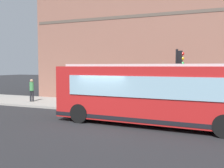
# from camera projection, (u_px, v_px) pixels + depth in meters

# --- Properties ---
(ground) EXTENTS (120.00, 120.00, 0.00)m
(ground) POSITION_uv_depth(u_px,v_px,m) (107.00, 123.00, 13.76)
(ground) COLOR #262628
(sidewalk_curb) EXTENTS (4.79, 40.00, 0.15)m
(sidewalk_curb) POSITION_uv_depth(u_px,v_px,m) (136.00, 108.00, 18.35)
(sidewalk_curb) COLOR #9E9991
(sidewalk_curb) RESTS_ON ground
(building_corner) EXTENTS (9.45, 20.36, 12.43)m
(building_corner) POSITION_uv_depth(u_px,v_px,m) (159.00, 31.00, 24.45)
(building_corner) COLOR #8C5B4C
(building_corner) RESTS_ON ground
(city_bus_nearside) EXTENTS (2.92, 10.13, 3.07)m
(city_bus_nearside) POSITION_uv_depth(u_px,v_px,m) (152.00, 94.00, 13.24)
(city_bus_nearside) COLOR red
(city_bus_nearside) RESTS_ON ground
(traffic_light_near_corner) EXTENTS (0.32, 0.49, 3.79)m
(traffic_light_near_corner) POSITION_uv_depth(u_px,v_px,m) (179.00, 69.00, 15.24)
(traffic_light_near_corner) COLOR black
(traffic_light_near_corner) RESTS_ON sidewalk_curb
(fire_hydrant) EXTENTS (0.35, 0.35, 0.74)m
(fire_hydrant) POSITION_uv_depth(u_px,v_px,m) (123.00, 99.00, 19.44)
(fire_hydrant) COLOR yellow
(fire_hydrant) RESTS_ON sidewalk_curb
(pedestrian_near_building_entrance) EXTENTS (0.32, 0.32, 1.77)m
(pedestrian_near_building_entrance) POSITION_uv_depth(u_px,v_px,m) (202.00, 92.00, 17.99)
(pedestrian_near_building_entrance) COLOR black
(pedestrian_near_building_entrance) RESTS_ON sidewalk_curb
(pedestrian_walking_along_curb) EXTENTS (0.32, 0.32, 1.78)m
(pedestrian_walking_along_curb) POSITION_uv_depth(u_px,v_px,m) (32.00, 89.00, 20.90)
(pedestrian_walking_along_curb) COLOR black
(pedestrian_walking_along_curb) RESTS_ON sidewalk_curb
(pedestrian_by_light_pole) EXTENTS (0.32, 0.32, 1.72)m
(pedestrian_by_light_pole) POSITION_uv_depth(u_px,v_px,m) (82.00, 89.00, 21.07)
(pedestrian_by_light_pole) COLOR #3F8C4C
(pedestrian_by_light_pole) RESTS_ON sidewalk_curb
(pedestrian_near_hydrant) EXTENTS (0.32, 0.32, 1.76)m
(pedestrian_near_hydrant) POSITION_uv_depth(u_px,v_px,m) (218.00, 97.00, 15.19)
(pedestrian_near_hydrant) COLOR #3F8C4C
(pedestrian_near_hydrant) RESTS_ON sidewalk_curb
(newspaper_vending_box) EXTENTS (0.44, 0.43, 0.90)m
(newspaper_vending_box) POSITION_uv_depth(u_px,v_px,m) (135.00, 100.00, 18.36)
(newspaper_vending_box) COLOR #197233
(newspaper_vending_box) RESTS_ON sidewalk_curb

